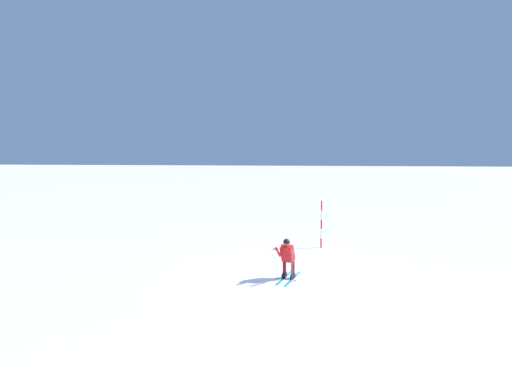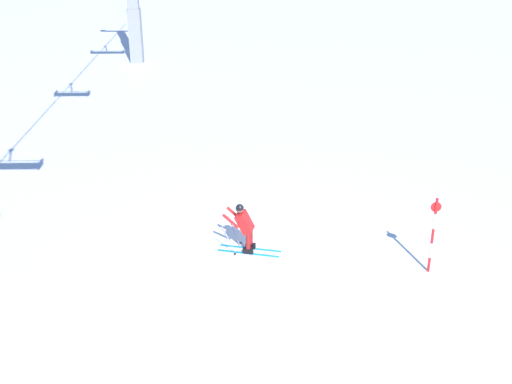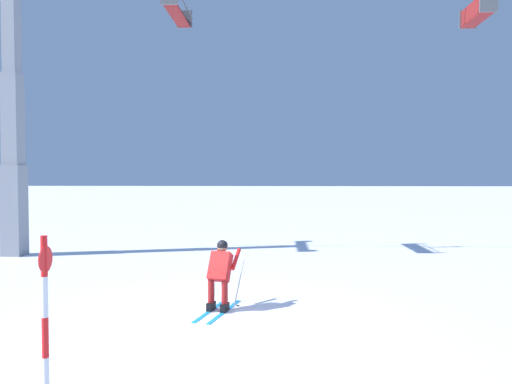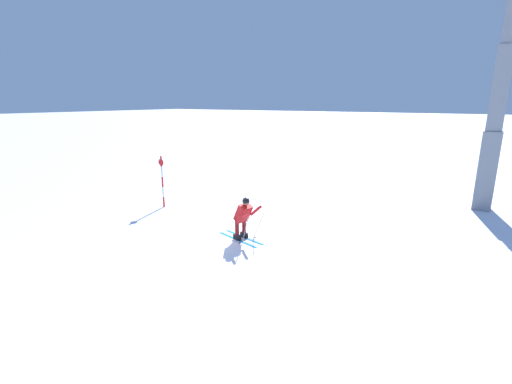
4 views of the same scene
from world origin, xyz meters
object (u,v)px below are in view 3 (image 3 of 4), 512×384
skier_carving_main (220,271)px  trail_marker_pole (45,330)px  chairlift_seat_second (476,11)px  chairlift_seat_nearest (175,9)px  lift_tower_near (13,133)px

skier_carving_main → trail_marker_pole: (-1.24, -4.94, 0.35)m
chairlift_seat_second → trail_marker_pole: chairlift_seat_second is taller
chairlift_seat_nearest → trail_marker_pole: size_ratio=1.11×
trail_marker_pole → chairlift_seat_second: bearing=51.6°
chairlift_seat_second → trail_marker_pole: size_ratio=0.98×
lift_tower_near → chairlift_seat_nearest: (5.78, -0.00, 4.21)m
skier_carving_main → lift_tower_near: bearing=141.8°
skier_carving_main → lift_tower_near: 10.89m
chairlift_seat_nearest → trail_marker_pole: (1.09, -11.32, -7.36)m
chairlift_seat_nearest → chairlift_seat_second: bearing=0.0°
lift_tower_near → chairlift_seat_nearest: lift_tower_near is taller
skier_carving_main → chairlift_seat_nearest: bearing=110.0°
lift_tower_near → chairlift_seat_second: lift_tower_near is taller
skier_carving_main → chairlift_seat_nearest: (-2.33, 6.39, 7.70)m
chairlift_seat_second → trail_marker_pole: bearing=-128.4°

